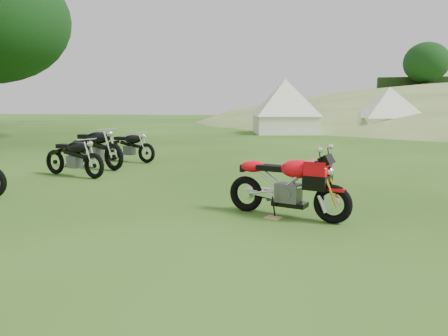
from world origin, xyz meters
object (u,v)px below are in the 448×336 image
(sport_motorcycle, at_px, (287,180))
(plywood_board, at_px, (273,218))
(tent_mid, at_px, (389,111))
(vintage_moto_b, at_px, (74,156))
(vintage_moto_d, at_px, (129,146))
(tent_left, at_px, (285,108))
(vintage_moto_c, at_px, (95,147))

(sport_motorcycle, bearing_deg, plywood_board, -126.87)
(tent_mid, bearing_deg, vintage_moto_b, -127.64)
(sport_motorcycle, height_order, vintage_moto_b, sport_motorcycle)
(plywood_board, distance_m, vintage_moto_b, 5.71)
(vintage_moto_d, bearing_deg, sport_motorcycle, -31.49)
(vintage_moto_d, distance_m, tent_left, 14.23)
(plywood_board, xyz_separation_m, tent_left, (-1.79, 19.26, 1.45))
(vintage_moto_d, height_order, tent_left, tent_left)
(sport_motorcycle, distance_m, tent_left, 19.25)
(vintage_moto_b, distance_m, tent_left, 16.90)
(sport_motorcycle, xyz_separation_m, tent_left, (-1.98, 19.12, 0.90))
(sport_motorcycle, relative_size, vintage_moto_b, 1.01)
(sport_motorcycle, height_order, vintage_moto_c, vintage_moto_c)
(vintage_moto_c, bearing_deg, tent_mid, 83.69)
(plywood_board, relative_size, vintage_moto_d, 0.12)
(vintage_moto_c, height_order, tent_mid, tent_mid)
(plywood_board, distance_m, tent_left, 19.39)
(tent_left, bearing_deg, vintage_moto_b, -116.72)
(tent_mid, bearing_deg, tent_left, 179.88)
(sport_motorcycle, relative_size, vintage_moto_d, 1.03)
(vintage_moto_b, bearing_deg, vintage_moto_d, 104.96)
(vintage_moto_d, height_order, tent_mid, tent_mid)
(vintage_moto_b, bearing_deg, tent_left, 95.64)
(sport_motorcycle, distance_m, vintage_moto_b, 5.80)
(vintage_moto_b, bearing_deg, plywood_board, -11.59)
(sport_motorcycle, height_order, tent_mid, tent_mid)
(plywood_board, xyz_separation_m, tent_mid, (4.02, 20.32, 1.31))
(vintage_moto_c, height_order, tent_left, tent_left)
(tent_left, height_order, tent_mid, tent_left)
(vintage_moto_b, xyz_separation_m, tent_mid, (9.04, 17.63, 0.84))
(sport_motorcycle, height_order, tent_left, tent_left)
(vintage_moto_d, xyz_separation_m, tent_left, (3.14, 13.84, 0.99))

